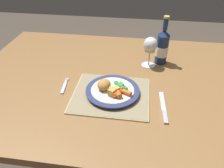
{
  "coord_description": "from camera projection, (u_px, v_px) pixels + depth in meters",
  "views": [
    {
      "loc": [
        0.07,
        -0.86,
        1.34
      ],
      "look_at": [
        -0.04,
        -0.1,
        0.78
      ],
      "focal_mm": 35.0,
      "sensor_mm": 36.0,
      "label": 1
    }
  ],
  "objects": [
    {
      "name": "dining_table",
      "position": [
        123.0,
        92.0,
        1.09
      ],
      "size": [
        1.51,
        0.98,
        0.74
      ],
      "color": "olive",
      "rests_on": "ground"
    },
    {
      "name": "placemat",
      "position": [
        111.0,
        95.0,
        0.94
      ],
      "size": [
        0.33,
        0.28,
        0.01
      ],
      "color": "#CCB789",
      "rests_on": "dining_table"
    },
    {
      "name": "dinner_plate",
      "position": [
        113.0,
        91.0,
        0.94
      ],
      "size": [
        0.23,
        0.23,
        0.02
      ],
      "color": "silver",
      "rests_on": "placemat"
    },
    {
      "name": "breaded_croquettes",
      "position": [
        104.0,
        85.0,
        0.93
      ],
      "size": [
        0.07,
        0.08,
        0.04
      ],
      "color": "#B77F3D",
      "rests_on": "dinner_plate"
    },
    {
      "name": "green_beans_pile",
      "position": [
        121.0,
        86.0,
        0.94
      ],
      "size": [
        0.07,
        0.08,
        0.02
      ],
      "color": "#4CA84C",
      "rests_on": "dinner_plate"
    },
    {
      "name": "glazed_carrots",
      "position": [
        119.0,
        93.0,
        0.9
      ],
      "size": [
        0.09,
        0.07,
        0.02
      ],
      "color": "orange",
      "rests_on": "dinner_plate"
    },
    {
      "name": "fork",
      "position": [
        64.0,
        87.0,
        0.99
      ],
      "size": [
        0.03,
        0.12,
        0.01
      ],
      "color": "silver",
      "rests_on": "dining_table"
    },
    {
      "name": "table_knife",
      "position": [
        164.0,
        109.0,
        0.87
      ],
      "size": [
        0.03,
        0.19,
        0.01
      ],
      "color": "silver",
      "rests_on": "dining_table"
    },
    {
      "name": "wine_glass",
      "position": [
        150.0,
        46.0,
        1.09
      ],
      "size": [
        0.07,
        0.07,
        0.16
      ],
      "color": "silver",
      "rests_on": "dining_table"
    },
    {
      "name": "bottle",
      "position": [
        162.0,
        47.0,
        1.12
      ],
      "size": [
        0.06,
        0.06,
        0.25
      ],
      "color": "navy",
      "rests_on": "dining_table"
    },
    {
      "name": "roast_potatoes",
      "position": [
        113.0,
        91.0,
        0.9
      ],
      "size": [
        0.05,
        0.05,
        0.03
      ],
      "color": "gold",
      "rests_on": "dinner_plate"
    }
  ]
}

